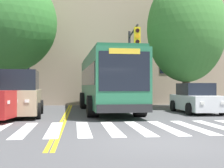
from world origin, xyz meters
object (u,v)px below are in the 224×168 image
Objects in this scene: car_white_far_lane at (196,99)px; car_black_behind_bus at (107,94)px; street_tree_curbside_small at (5,23)px; street_tree_curbside_large at (186,29)px; traffic_light_overhead at (132,53)px; city_bus at (107,81)px; car_tan_near_lane at (19,95)px.

car_black_behind_bus is at bearing 111.00° from car_white_far_lane.
street_tree_curbside_large is at bearing -3.75° from street_tree_curbside_small.
car_black_behind_bus is at bearing 94.68° from traffic_light_overhead.
car_tan_near_lane is (-4.71, -2.66, -0.74)m from city_bus.
city_bus is 2.15× the size of traffic_light_overhead.
city_bus is 2.54× the size of car_white_far_lane.
city_bus is at bearing -22.95° from street_tree_curbside_small.
car_tan_near_lane is at bearing -70.32° from street_tree_curbside_small.
car_black_behind_bus is (0.83, 9.16, -1.02)m from city_bus.
traffic_light_overhead is (1.57, 0.10, 1.73)m from city_bus.
car_tan_near_lane is 9.72m from car_white_far_lane.
city_bus is 7.00m from street_tree_curbside_large.
street_tree_curbside_large is (0.69, 3.59, 4.68)m from car_white_far_lane.
car_tan_near_lane is at bearing -150.57° from city_bus.
traffic_light_overhead is at bearing 23.68° from car_tan_near_lane.
traffic_light_overhead reaches higher than car_white_far_lane.
car_tan_near_lane is at bearing -155.68° from street_tree_curbside_large.
city_bus is at bearing -160.30° from street_tree_curbside_large.
car_white_far_lane is 5.94m from street_tree_curbside_large.
city_bus is at bearing -176.42° from traffic_light_overhead.
car_black_behind_bus is at bearing 84.82° from city_bus.
street_tree_curbside_large is (4.06, 1.92, 1.89)m from traffic_light_overhead.
street_tree_curbside_small is at bearing 161.70° from traffic_light_overhead.
traffic_light_overhead is at bearing -85.32° from car_black_behind_bus.
street_tree_curbside_small reaches higher than street_tree_curbside_large.
car_white_far_lane is at bearing -17.60° from city_bus.
city_bus reaches higher than car_black_behind_bus.
street_tree_curbside_large is (5.64, 2.02, 3.62)m from city_bus.
street_tree_curbside_large reaches higher than city_bus.
city_bus is 2.32× the size of car_tan_near_lane.
car_black_behind_bus is at bearing 40.18° from street_tree_curbside_small.
car_tan_near_lane is at bearing -173.58° from car_white_far_lane.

